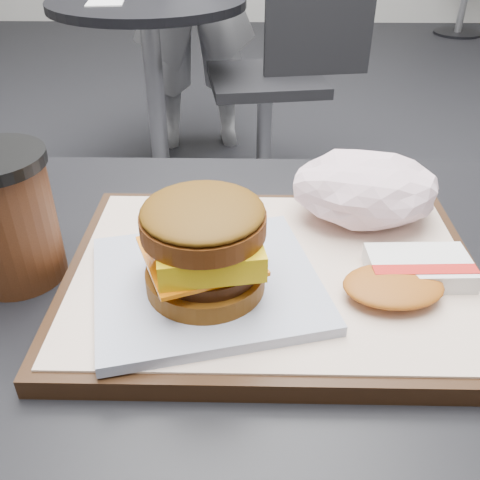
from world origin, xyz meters
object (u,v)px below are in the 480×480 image
object	(u,v)px
breakfast_sandwich	(205,255)
coffee_cup	(5,214)
customer_table	(231,430)
serving_tray	(273,275)
neighbor_chair	(284,66)
neighbor_table	(152,56)
hash_brown	(408,276)
crumpled_wrapper	(366,189)

from	to	relation	value
breakfast_sandwich	coffee_cup	xyz separation A→B (m)	(-0.18, 0.05, 0.01)
customer_table	serving_tray	bearing A→B (deg)	32.72
coffee_cup	neighbor_chair	world-z (taller)	coffee_cup
customer_table	neighbor_table	distance (m)	1.69
customer_table	breakfast_sandwich	xyz separation A→B (m)	(-0.02, -0.01, 0.24)
customer_table	coffee_cup	distance (m)	0.33
serving_tray	hash_brown	size ratio (longest dim) A/B	3.12
serving_tray	coffee_cup	distance (m)	0.25
customer_table	serving_tray	distance (m)	0.20
customer_table	neighbor_chair	world-z (taller)	neighbor_chair
customer_table	neighbor_chair	size ratio (longest dim) A/B	0.91
neighbor_table	customer_table	bearing A→B (deg)	-78.02
customer_table	breakfast_sandwich	bearing A→B (deg)	-143.97
hash_brown	crumpled_wrapper	world-z (taller)	crumpled_wrapper
neighbor_table	hash_brown	bearing A→B (deg)	-72.95
neighbor_chair	serving_tray	bearing A→B (deg)	-93.54
coffee_cup	customer_table	bearing A→B (deg)	-10.09
customer_table	neighbor_table	xyz separation A→B (m)	(-0.35, 1.65, -0.03)
breakfast_sandwich	neighbor_chair	size ratio (longest dim) A/B	0.26
serving_tray	neighbor_chair	xyz separation A→B (m)	(0.10, 1.65, -0.27)
customer_table	neighbor_table	world-z (taller)	customer_table
crumpled_wrapper	neighbor_chair	bearing A→B (deg)	89.81
breakfast_sandwich	coffee_cup	world-z (taller)	coffee_cup
customer_table	coffee_cup	world-z (taller)	coffee_cup
crumpled_wrapper	neighbor_table	size ratio (longest dim) A/B	0.20
breakfast_sandwich	neighbor_table	distance (m)	1.72
coffee_cup	crumpled_wrapper	bearing A→B (deg)	13.49
crumpled_wrapper	neighbor_chair	xyz separation A→B (m)	(0.01, 1.56, -0.31)
hash_brown	coffee_cup	world-z (taller)	coffee_cup
hash_brown	crumpled_wrapper	distance (m)	0.12
customer_table	crumpled_wrapper	size ratio (longest dim) A/B	5.35
neighbor_table	neighbor_chair	distance (m)	0.49
customer_table	crumpled_wrapper	bearing A→B (deg)	40.55
customer_table	breakfast_sandwich	world-z (taller)	breakfast_sandwich
crumpled_wrapper	neighbor_table	xyz separation A→B (m)	(-0.49, 1.53, -0.27)
neighbor_table	neighbor_chair	bearing A→B (deg)	3.03
customer_table	breakfast_sandwich	distance (m)	0.25
coffee_cup	neighbor_chair	distance (m)	1.71
breakfast_sandwich	neighbor_table	size ratio (longest dim) A/B	0.30
breakfast_sandwich	hash_brown	xyz separation A→B (m)	(0.17, 0.01, -0.03)
customer_table	hash_brown	world-z (taller)	hash_brown
customer_table	neighbor_chair	xyz separation A→B (m)	(0.14, 1.68, -0.07)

